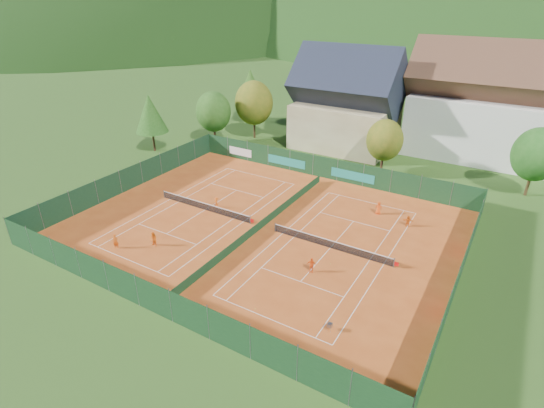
{
  "coord_description": "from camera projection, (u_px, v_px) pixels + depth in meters",
  "views": [
    {
      "loc": [
        21.49,
        -33.73,
        23.03
      ],
      "look_at": [
        0.0,
        2.0,
        2.0
      ],
      "focal_mm": 28.0,
      "sensor_mm": 36.0,
      "label": 1
    }
  ],
  "objects": [
    {
      "name": "hotel_block_a",
      "position": [
        482.0,
        108.0,
        62.93
      ],
      "size": [
        21.6,
        11.0,
        17.25
      ],
      "color": "silver",
      "rests_on": "ground"
    },
    {
      "name": "loose_ball_0",
      "position": [
        172.0,
        225.0,
        46.54
      ],
      "size": [
        0.07,
        0.07,
        0.07
      ],
      "primitive_type": "sphere",
      "color": "#CCD833",
      "rests_on": "ground"
    },
    {
      "name": "fence_east",
      "position": [
        460.0,
        272.0,
        36.24
      ],
      "size": [
        0.09,
        32.0,
        3.0
      ],
      "color": "#163C1D",
      "rests_on": "ground"
    },
    {
      "name": "player_left_mid",
      "position": [
        154.0,
        239.0,
        42.38
      ],
      "size": [
        0.77,
        0.6,
        1.58
      ],
      "primitive_type": "imported",
      "rotation": [
        0.0,
        0.0,
        0.0
      ],
      "color": "orange",
      "rests_on": "ground"
    },
    {
      "name": "loose_ball_1",
      "position": [
        255.0,
        309.0,
        34.25
      ],
      "size": [
        0.07,
        0.07,
        0.07
      ],
      "primitive_type": "sphere",
      "color": "#CCD833",
      "rests_on": "ground"
    },
    {
      "name": "fence_north",
      "position": [
        322.0,
        167.0,
        57.86
      ],
      "size": [
        40.0,
        0.1,
        3.0
      ],
      "color": "#13361B",
      "rests_on": "ground"
    },
    {
      "name": "court_markings_right",
      "position": [
        330.0,
        248.0,
        42.39
      ],
      "size": [
        11.03,
        23.83,
        0.0
      ],
      "color": "white",
      "rests_on": "ground"
    },
    {
      "name": "player_left_near",
      "position": [
        116.0,
        241.0,
        42.07
      ],
      "size": [
        0.67,
        0.61,
        1.54
      ],
      "primitive_type": "imported",
      "rotation": [
        0.0,
        0.0,
        0.54
      ],
      "color": "#D35512",
      "rests_on": "ground"
    },
    {
      "name": "tree_west_front",
      "position": [
        213.0,
        112.0,
        69.07
      ],
      "size": [
        5.72,
        5.72,
        8.69
      ],
      "color": "#4A2A1A",
      "rests_on": "ground"
    },
    {
      "name": "loose_ball_3",
      "position": [
        258.0,
        187.0,
        55.48
      ],
      "size": [
        0.07,
        0.07,
        0.07
      ],
      "primitive_type": "sphere",
      "color": "#CCD833",
      "rests_on": "ground"
    },
    {
      "name": "tree_west_side",
      "position": [
        150.0,
        114.0,
        65.41
      ],
      "size": [
        5.04,
        5.04,
        9.0
      ],
      "color": "#422817",
      "rests_on": "ground"
    },
    {
      "name": "chalet",
      "position": [
        346.0,
        106.0,
        67.42
      ],
      "size": [
        16.2,
        12.0,
        16.0
      ],
      "color": "beige",
      "rests_on": "ground"
    },
    {
      "name": "player_right_near",
      "position": [
        311.0,
        265.0,
        38.47
      ],
      "size": [
        0.96,
        0.71,
        1.51
      ],
      "primitive_type": "imported",
      "rotation": [
        0.0,
        0.0,
        0.44
      ],
      "color": "#F95A16",
      "rests_on": "ground"
    },
    {
      "name": "court_divider",
      "position": [
        262.0,
        223.0,
        45.85
      ],
      "size": [
        0.03,
        28.8,
        1.0
      ],
      "color": "#14371D",
      "rests_on": "ground"
    },
    {
      "name": "mountain_backdrop",
      "position": [
        537.0,
        120.0,
        229.42
      ],
      "size": [
        820.0,
        530.0,
        242.0
      ],
      "color": "black",
      "rests_on": "ground"
    },
    {
      "name": "player_right_far_a",
      "position": [
        379.0,
        208.0,
        48.53
      ],
      "size": [
        0.83,
        0.62,
        1.56
      ],
      "primitive_type": "imported",
      "rotation": [
        0.0,
        0.0,
        3.32
      ],
      "color": "#ED5215",
      "rests_on": "ground"
    },
    {
      "name": "ball_hopper",
      "position": [
        330.0,
        325.0,
        31.85
      ],
      "size": [
        0.34,
        0.34,
        0.8
      ],
      "color": "slate",
      "rests_on": "ground"
    },
    {
      "name": "tree_west_mid",
      "position": [
        254.0,
        103.0,
        71.51
      ],
      "size": [
        6.44,
        6.44,
        9.78
      ],
      "color": "#422F17",
      "rests_on": "ground"
    },
    {
      "name": "tree_east_front",
      "position": [
        537.0,
        155.0,
        50.96
      ],
      "size": [
        5.72,
        5.72,
        8.69
      ],
      "color": "#4B351A",
      "rests_on": "ground"
    },
    {
      "name": "tree_west_back",
      "position": [
        250.0,
        87.0,
        80.1
      ],
      "size": [
        5.6,
        5.6,
        10.0
      ],
      "color": "#402C17",
      "rests_on": "ground"
    },
    {
      "name": "tennis_net_right",
      "position": [
        332.0,
        244.0,
        42.09
      ],
      "size": [
        13.3,
        0.1,
        1.02
      ],
      "color": "#59595B",
      "rests_on": "ground"
    },
    {
      "name": "ground",
      "position": [
        263.0,
        228.0,
        46.08
      ],
      "size": [
        600.0,
        600.0,
        0.0
      ],
      "primitive_type": "plane",
      "color": "#284D18",
      "rests_on": "ground"
    },
    {
      "name": "tennis_net_left",
      "position": [
        206.0,
        206.0,
        49.45
      ],
      "size": [
        13.3,
        0.1,
        1.02
      ],
      "color": "#59595B",
      "rests_on": "ground"
    },
    {
      "name": "loose_ball_4",
      "position": [
        330.0,
        264.0,
        39.87
      ],
      "size": [
        0.07,
        0.07,
        0.07
      ],
      "primitive_type": "sphere",
      "color": "#CCD833",
      "rests_on": "ground"
    },
    {
      "name": "player_right_far_b",
      "position": [
        408.0,
        221.0,
        46.03
      ],
      "size": [
        1.24,
        0.65,
        1.28
      ],
      "primitive_type": "imported",
      "rotation": [
        0.0,
        0.0,
        3.38
      ],
      "color": "orange",
      "rests_on": "ground"
    },
    {
      "name": "tree_center",
      "position": [
        385.0,
        140.0,
        58.02
      ],
      "size": [
        5.01,
        5.01,
        7.6
      ],
      "color": "#4B2D1A",
      "rests_on": "ground"
    },
    {
      "name": "fence_west",
      "position": [
        131.0,
        177.0,
        54.6
      ],
      "size": [
        0.04,
        32.0,
        3.0
      ],
      "color": "#12341E",
      "rests_on": "ground"
    },
    {
      "name": "loose_ball_2",
      "position": [
        292.0,
        206.0,
        50.5
      ],
      "size": [
        0.07,
        0.07,
        0.07
      ],
      "primitive_type": "sphere",
      "color": "#CCD833",
      "rests_on": "ground"
    },
    {
      "name": "player_left_far",
      "position": [
        217.0,
        203.0,
        49.98
      ],
      "size": [
        0.99,
        0.79,
        1.35
      ],
      "primitive_type": "imported",
      "rotation": [
        0.0,
        0.0,
        2.76
      ],
      "color": "orange",
      "rests_on": "ground"
    },
    {
      "name": "clay_pad",
      "position": [
        263.0,
        227.0,
        46.07
      ],
      "size": [
        40.0,
        32.0,
        0.01
      ],
      "primitive_type": "cube",
      "color": "#B64B1A",
      "rests_on": "ground"
    },
    {
      "name": "fence_south",
      "position": [
        154.0,
        298.0,
        33.16
      ],
      "size": [
        40.0,
        0.04,
        3.0
      ],
      "color": "#123217",
      "rests_on": "ground"
    },
    {
      "name": "court_markings_left",
      "position": [
        205.0,
        210.0,
        49.75
      ],
      "size": [
        11.03,
        23.83,
        0.0
      ],
      "color": "white",
      "rests_on": "ground"
    }
  ]
}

